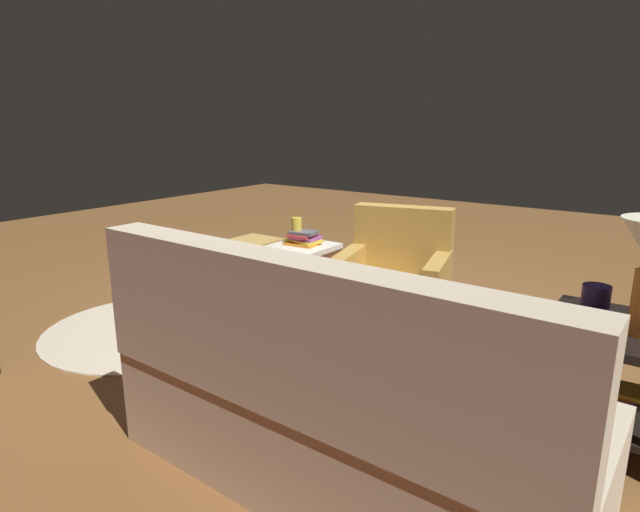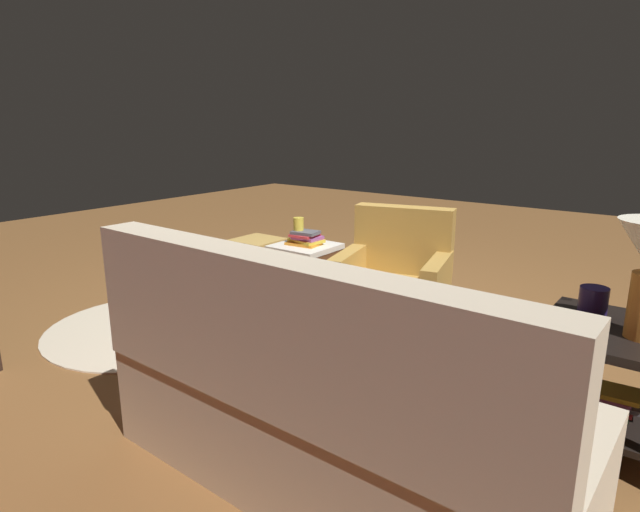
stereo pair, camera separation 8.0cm
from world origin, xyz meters
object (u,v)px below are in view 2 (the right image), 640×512
(laptop, at_px, (239,276))
(yellow_mug, at_px, (299,224))
(couch, at_px, (332,409))
(book_stack_hamper, at_px, (306,238))
(side_table, at_px, (616,369))
(pet_bowl_steel, at_px, (165,261))
(small_vase, at_px, (593,302))
(armchair, at_px, (393,288))
(pet_bowl_teal, at_px, (149,257))
(laptop_desk, at_px, (244,291))
(tv_remote, at_px, (302,240))
(book_stack_shelf, at_px, (609,399))
(wicker_hamper, at_px, (305,274))
(ottoman, at_px, (257,244))

(laptop, height_order, yellow_mug, yellow_mug)
(couch, relative_size, book_stack_hamper, 6.98)
(side_table, bearing_deg, pet_bowl_steel, -9.98)
(small_vase, xyz_separation_m, yellow_mug, (2.20, -0.54, 0.02))
(armchair, bearing_deg, pet_bowl_steel, -6.32)
(laptop, height_order, pet_bowl_teal, laptop)
(couch, xyz_separation_m, laptop_desk, (1.13, -0.65, 0.10))
(book_stack_hamper, relative_size, tv_remote, 1.72)
(book_stack_shelf, height_order, wicker_hamper, wicker_hamper)
(book_stack_hamper, distance_m, tv_remote, 0.14)
(small_vase, bearing_deg, laptop, 14.52)
(couch, height_order, small_vase, couch)
(small_vase, distance_m, laptop_desk, 1.90)
(side_table, bearing_deg, laptop, 10.75)
(laptop, height_order, ottoman, laptop)
(yellow_mug, bearing_deg, tv_remote, -62.69)
(book_stack_hamper, xyz_separation_m, ottoman, (0.82, -0.31, -0.22))
(side_table, relative_size, small_vase, 4.58)
(tv_remote, bearing_deg, laptop, 116.98)
(yellow_mug, bearing_deg, book_stack_shelf, 164.74)
(book_stack_shelf, bearing_deg, armchair, -17.11)
(small_vase, height_order, laptop, laptop)
(couch, bearing_deg, side_table, -130.76)
(armchair, bearing_deg, tv_remote, -17.25)
(couch, bearing_deg, armchair, -69.75)
(armchair, height_order, wicker_hamper, armchair)
(book_stack_hamper, xyz_separation_m, tv_remote, (0.10, -0.08, -0.04))
(laptop_desk, xyz_separation_m, tv_remote, (0.41, -1.08, 0.07))
(book_stack_shelf, xyz_separation_m, pet_bowl_teal, (4.44, -0.72, -0.18))
(wicker_hamper, relative_size, yellow_mug, 4.80)
(book_stack_hamper, bearing_deg, yellow_mug, 22.85)
(yellow_mug, bearing_deg, book_stack_hamper, -157.15)
(armchair, distance_m, ottoman, 1.83)
(armchair, xyz_separation_m, laptop_desk, (0.61, 0.76, 0.06))
(wicker_hamper, xyz_separation_m, yellow_mug, (0.05, 0.02, 0.40))
(tv_remote, bearing_deg, book_stack_shelf, 169.20)
(armchair, height_order, ottoman, armchair)
(laptop, height_order, book_stack_hamper, laptop)
(side_table, distance_m, laptop_desk, 2.01)
(side_table, xyz_separation_m, small_vase, (0.14, -0.10, 0.26))
(small_vase, bearing_deg, armchair, -14.84)
(couch, height_order, book_stack_hamper, couch)
(pet_bowl_teal, bearing_deg, ottoman, -169.65)
(side_table, distance_m, small_vase, 0.31)
(tv_remote, bearing_deg, pet_bowl_steel, 6.58)
(book_stack_shelf, xyz_separation_m, yellow_mug, (2.33, -0.64, 0.43))
(armchair, relative_size, yellow_mug, 8.70)
(laptop, bearing_deg, pet_bowl_teal, -24.04)
(book_stack_shelf, bearing_deg, pet_bowl_steel, -9.91)
(ottoman, height_order, pet_bowl_teal, ottoman)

